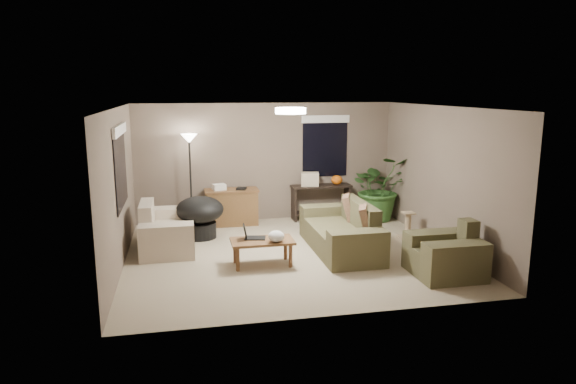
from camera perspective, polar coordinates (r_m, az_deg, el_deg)
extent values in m
plane|color=tan|center=(8.89, 0.27, -6.90)|extent=(5.50, 5.50, 0.00)
plane|color=white|center=(8.44, 0.28, 9.43)|extent=(5.50, 5.50, 0.00)
plane|color=#6E5D51|center=(11.00, -2.46, 3.35)|extent=(5.50, 0.00, 5.50)
plane|color=#6E5D51|center=(6.21, 5.12, -3.03)|extent=(5.50, 0.00, 5.50)
plane|color=#6E5D51|center=(8.45, -18.29, 0.31)|extent=(0.00, 5.00, 5.00)
plane|color=#6E5D51|center=(9.53, 16.67, 1.62)|extent=(0.00, 5.00, 5.00)
cube|color=#4A462C|center=(9.09, 5.78, -5.15)|extent=(0.95, 1.48, 0.42)
cube|color=#49452C|center=(9.09, 8.03, -2.42)|extent=(0.22, 1.48, 0.43)
cube|color=brown|center=(8.23, 7.73, -6.32)|extent=(0.95, 0.36, 0.60)
cube|color=brown|center=(9.91, 4.20, -3.17)|extent=(0.95, 0.36, 0.60)
cube|color=#8C7251|center=(8.66, 8.63, -3.04)|extent=(0.38, 0.50, 0.47)
cube|color=#8C7251|center=(9.48, 6.75, -1.72)|extent=(0.38, 0.50, 0.47)
cube|color=beige|center=(9.38, -13.21, -4.87)|extent=(0.90, 0.88, 0.42)
cube|color=beige|center=(9.29, -15.43, -2.43)|extent=(0.22, 0.88, 0.43)
cube|color=beige|center=(8.76, -13.32, -5.43)|extent=(0.90, 0.36, 0.60)
cube|color=beige|center=(9.96, -13.16, -3.39)|extent=(0.90, 0.36, 0.60)
cube|color=#4B472D|center=(8.22, 16.97, -7.42)|extent=(0.95, 0.28, 0.42)
cube|color=#4E4A2F|center=(8.27, 19.37, -4.37)|extent=(0.22, 0.28, 0.43)
cube|color=#4E4B2F|center=(7.93, 18.12, -7.50)|extent=(0.95, 0.36, 0.60)
cube|color=#48442B|center=(8.46, 15.97, -6.18)|extent=(0.95, 0.36, 0.60)
cube|color=brown|center=(8.25, -2.88, -5.47)|extent=(1.00, 0.55, 0.04)
cylinder|color=brown|center=(8.07, -5.61, -7.46)|extent=(0.06, 0.06, 0.38)
cylinder|color=brown|center=(8.20, 0.28, -7.10)|extent=(0.06, 0.06, 0.38)
cylinder|color=brown|center=(8.45, -5.91, -6.59)|extent=(0.06, 0.06, 0.38)
cylinder|color=brown|center=(8.57, -0.28, -6.27)|extent=(0.06, 0.06, 0.38)
cube|color=black|center=(8.32, -3.67, -5.12)|extent=(0.37, 0.29, 0.02)
cube|color=black|center=(8.27, -4.78, -4.38)|extent=(0.09, 0.24, 0.22)
ellipsoid|color=white|center=(8.11, -1.32, -4.95)|extent=(0.33, 0.31, 0.18)
cube|color=brown|center=(10.73, -6.26, -1.78)|extent=(1.05, 0.45, 0.71)
cube|color=brown|center=(10.65, -6.30, 0.18)|extent=(1.10, 0.50, 0.04)
cube|color=silver|center=(10.61, -7.65, 0.55)|extent=(0.29, 0.25, 0.12)
cube|color=black|center=(10.61, -5.21, 0.38)|extent=(0.24, 0.27, 0.04)
cube|color=black|center=(11.08, 3.70, 0.67)|extent=(1.30, 0.40, 0.04)
cube|color=black|center=(11.01, 0.67, -1.37)|extent=(0.05, 0.38, 0.71)
cube|color=black|center=(11.32, 6.61, -1.09)|extent=(0.05, 0.38, 0.71)
cube|color=black|center=(11.20, 3.67, -2.25)|extent=(1.25, 0.36, 0.03)
ellipsoid|color=orange|center=(11.15, 5.44, 1.34)|extent=(0.29, 0.29, 0.20)
cube|color=beige|center=(10.98, 2.46, 1.44)|extent=(0.43, 0.36, 0.28)
cylinder|color=black|center=(9.93, -9.70, -4.18)|extent=(0.60, 0.60, 0.30)
ellipsoid|color=black|center=(9.83, -9.77, -1.94)|extent=(1.07, 1.07, 0.50)
cylinder|color=black|center=(10.74, -10.57, -3.79)|extent=(0.28, 0.28, 0.02)
cylinder|color=black|center=(10.55, -10.75, 0.88)|extent=(0.04, 0.04, 1.78)
cone|color=white|center=(10.42, -10.93, 5.86)|extent=(0.32, 0.32, 0.18)
cylinder|color=white|center=(8.44, 0.28, 9.02)|extent=(0.50, 0.50, 0.10)
imported|color=#2D5923|center=(11.21, 10.13, -0.30)|extent=(1.27, 1.41, 1.10)
cube|color=tan|center=(10.08, 13.11, -4.89)|extent=(0.32, 0.32, 0.03)
cylinder|color=tan|center=(10.02, 13.17, -3.60)|extent=(0.12, 0.12, 0.44)
cube|color=tan|center=(9.96, 13.23, -2.29)|extent=(0.22, 0.22, 0.03)
cube|color=black|center=(8.69, -18.10, 2.63)|extent=(0.01, 1.50, 1.30)
cube|color=white|center=(8.62, -18.22, 6.57)|extent=(0.05, 1.56, 0.16)
cube|color=black|center=(11.23, 4.13, 5.04)|extent=(1.00, 0.01, 1.30)
cube|color=white|center=(11.16, 4.20, 8.09)|extent=(1.06, 0.05, 0.16)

